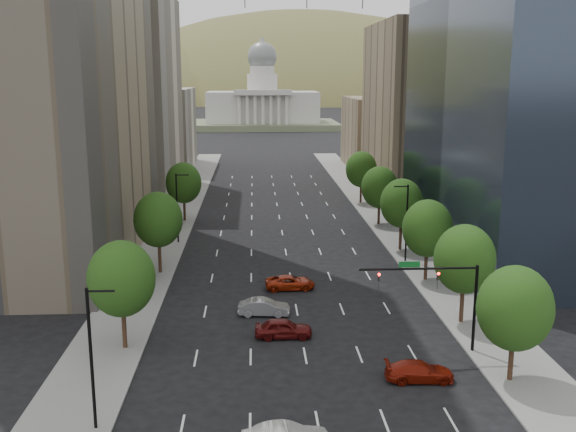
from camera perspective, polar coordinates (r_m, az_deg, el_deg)
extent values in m
cube|color=slate|center=(80.25, -11.33, -3.20)|extent=(6.00, 200.00, 0.15)
cube|color=slate|center=(81.69, 10.75, -2.90)|extent=(6.00, 200.00, 0.15)
cube|color=beige|center=(121.49, -13.29, 10.20)|extent=(14.00, 30.00, 35.00)
cube|color=beige|center=(154.51, -11.00, 7.50)|extent=(14.00, 26.00, 18.00)
cube|color=#8C7759|center=(120.22, 10.97, 9.09)|extent=(14.00, 30.00, 30.00)
cube|color=#8C7759|center=(152.87, 7.90, 7.18)|extent=(14.00, 26.00, 16.00)
cylinder|color=#382316|center=(49.10, 18.86, -11.47)|extent=(0.36, 0.36, 3.75)
ellipsoid|color=#1F3E10|center=(47.84, 19.15, -7.59)|extent=(5.20, 5.20, 5.98)
cylinder|color=#382316|center=(58.67, 14.91, -7.17)|extent=(0.36, 0.36, 4.00)
ellipsoid|color=#1F3E10|center=(57.56, 15.11, -3.64)|extent=(5.20, 5.20, 5.98)
cylinder|color=#382316|center=(69.64, 11.92, -3.99)|extent=(0.36, 0.36, 3.90)
ellipsoid|color=#1F3E10|center=(68.72, 12.05, -1.05)|extent=(5.20, 5.20, 5.98)
cylinder|color=#382316|center=(80.87, 9.77, -1.57)|extent=(0.36, 0.36, 4.10)
ellipsoid|color=#1F3E10|center=(80.05, 9.87, 1.11)|extent=(5.20, 5.20, 5.98)
cylinder|color=#382316|center=(94.26, 7.91, 0.36)|extent=(0.36, 0.36, 3.80)
ellipsoid|color=#1F3E10|center=(93.60, 7.98, 2.50)|extent=(5.20, 5.20, 5.98)
cylinder|color=#382316|center=(109.71, 6.36, 2.12)|extent=(0.36, 0.36, 4.00)
ellipsoid|color=#1F3E10|center=(109.12, 6.40, 4.06)|extent=(5.20, 5.20, 5.98)
cylinder|color=#382316|center=(53.16, -14.09, -9.18)|extent=(0.36, 0.36, 4.00)
ellipsoid|color=#1F3E10|center=(51.93, -14.30, -5.31)|extent=(5.20, 5.20, 5.98)
cylinder|color=#382316|center=(71.88, -11.11, -3.34)|extent=(0.36, 0.36, 4.15)
ellipsoid|color=#1F3E10|center=(70.95, -11.24, -0.31)|extent=(5.20, 5.20, 5.98)
cylinder|color=#382316|center=(97.01, -9.01, 0.70)|extent=(0.36, 0.36, 3.95)
ellipsoid|color=#1F3E10|center=(96.35, -9.08, 2.87)|extent=(5.20, 5.20, 5.98)
cylinder|color=black|center=(75.46, 10.29, -0.67)|extent=(0.20, 0.20, 9.00)
cylinder|color=black|center=(74.45, 9.81, 2.55)|extent=(1.60, 0.14, 0.14)
cylinder|color=black|center=(41.30, -16.75, -11.96)|extent=(0.20, 0.20, 9.00)
cylinder|color=black|center=(39.58, -16.00, -6.31)|extent=(1.60, 0.14, 0.14)
cylinder|color=black|center=(83.80, -9.63, 0.63)|extent=(0.20, 0.20, 9.00)
cylinder|color=black|center=(82.97, -9.18, 3.55)|extent=(1.60, 0.14, 0.14)
cylinder|color=black|center=(52.51, 15.95, -7.81)|extent=(0.24, 0.24, 7.00)
cylinder|color=black|center=(50.22, 11.29, -4.52)|extent=(9.00, 0.18, 0.18)
imported|color=black|center=(50.76, 12.91, -5.06)|extent=(0.18, 0.22, 1.10)
imported|color=black|center=(49.73, 7.90, -5.23)|extent=(0.18, 0.22, 1.10)
sphere|color=#FF0C07|center=(50.54, 12.98, -4.91)|extent=(0.20, 0.20, 0.20)
sphere|color=#FF0C07|center=(49.50, 7.94, -5.07)|extent=(0.20, 0.20, 0.20)
cube|color=#0C591E|center=(49.95, 10.53, -4.16)|extent=(1.60, 0.06, 0.45)
cube|color=#596647|center=(267.33, -2.22, 7.93)|extent=(60.00, 40.00, 2.50)
cube|color=silver|center=(266.89, -2.24, 9.48)|extent=(44.00, 26.00, 12.00)
cube|color=silver|center=(252.68, -2.20, 10.70)|extent=(22.00, 4.00, 2.00)
cylinder|color=silver|center=(266.61, -2.25, 11.52)|extent=(12.00, 12.00, 7.00)
cylinder|color=silver|center=(266.60, -2.26, 12.60)|extent=(9.60, 9.60, 3.00)
sphere|color=slate|center=(266.69, -2.27, 13.69)|extent=(11.60, 11.60, 11.60)
cylinder|color=silver|center=(266.91, -2.28, 14.95)|extent=(1.80, 1.80, 2.50)
ellipsoid|color=olive|center=(594.93, -16.35, 6.46)|extent=(380.00, 342.00, 190.00)
ellipsoid|color=olive|center=(621.33, 1.04, 6.36)|extent=(440.00, 396.00, 240.00)
ellipsoid|color=olive|center=(692.76, 15.09, 7.13)|extent=(360.00, 324.00, 200.00)
imported|color=maroon|center=(48.04, 11.37, -13.11)|extent=(4.89, 2.13, 1.40)
imported|color=#4D0D0C|center=(54.17, -0.40, -9.75)|extent=(4.69, 1.89, 1.60)
imported|color=gray|center=(58.96, -2.11, -7.94)|extent=(4.69, 1.98, 1.51)
imported|color=#98220B|center=(65.86, 0.19, -5.81)|extent=(5.10, 2.58, 1.38)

